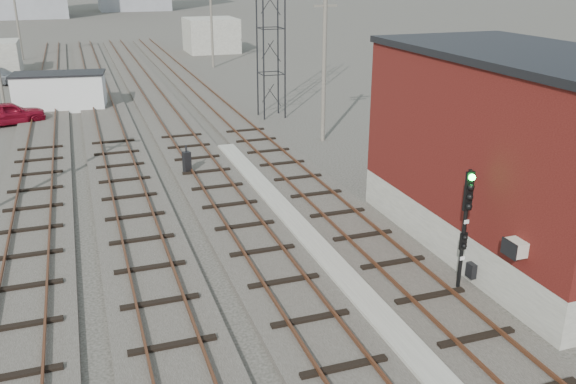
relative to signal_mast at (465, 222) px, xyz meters
name	(u,v)px	position (x,y,z in m)	size (l,w,h in m)	color
ground	(148,68)	(-3.70, 50.35, -2.46)	(320.00, 320.00, 0.00)	#282621
track_right	(217,106)	(-1.20, 29.35, -2.36)	(3.20, 90.00, 0.39)	#332D28
track_mid_right	(162,110)	(-5.20, 29.35, -2.36)	(3.20, 90.00, 0.39)	#332D28
track_mid_left	(105,114)	(-9.20, 29.35, -2.36)	(3.20, 90.00, 0.39)	#332D28
track_left	(44,119)	(-13.20, 29.35, -2.36)	(3.20, 90.00, 0.39)	#332D28
platform_curb	(316,248)	(-3.20, 4.35, -2.33)	(0.90, 28.00, 0.26)	gray
brick_building	(521,154)	(3.80, 2.35, 1.17)	(6.54, 12.20, 7.22)	gray
lattice_tower	(270,5)	(1.80, 25.35, 5.04)	(1.60, 1.60, 15.00)	black
utility_pole_left_c	(16,16)	(-16.20, 60.35, 2.33)	(1.80, 0.24, 9.00)	#595147
utility_pole_right_a	(324,60)	(2.80, 18.35, 2.33)	(1.80, 0.24, 9.00)	#595147
utility_pole_right_b	(211,20)	(2.80, 48.35, 2.33)	(1.80, 0.24, 9.00)	#595147
shed_right	(211,35)	(5.30, 60.35, -0.46)	(6.00, 6.00, 4.00)	gray
signal_mast	(465,222)	(0.00, 0.00, 0.00)	(0.40, 0.41, 4.16)	gray
switch_stand	(187,163)	(-6.11, 14.43, -1.76)	(0.43, 0.43, 1.49)	black
site_trailer	(60,91)	(-12.04, 32.34, -1.10)	(6.75, 3.63, 2.71)	silver
car_red	(9,113)	(-15.30, 28.80, -1.70)	(1.81, 4.51, 1.54)	maroon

